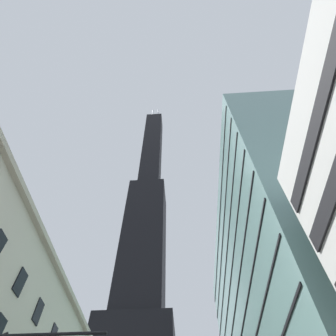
{
  "coord_description": "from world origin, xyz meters",
  "views": [
    {
      "loc": [
        3.68,
        -9.12,
        1.53
      ],
      "look_at": [
        2.31,
        12.85,
        32.98
      ],
      "focal_mm": 30.57,
      "sensor_mm": 36.0,
      "label": 1
    }
  ],
  "objects": [
    {
      "name": "dark_skyscraper",
      "position": [
        -12.94,
        89.03,
        69.76
      ],
      "size": [
        25.43,
        25.43,
        228.74
      ],
      "color": "black",
      "rests_on": "ground"
    },
    {
      "name": "glass_office_midrise",
      "position": [
        20.01,
        32.84,
        21.74
      ],
      "size": [
        18.13,
        51.72,
        43.49
      ],
      "color": "gray",
      "rests_on": "ground"
    }
  ]
}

